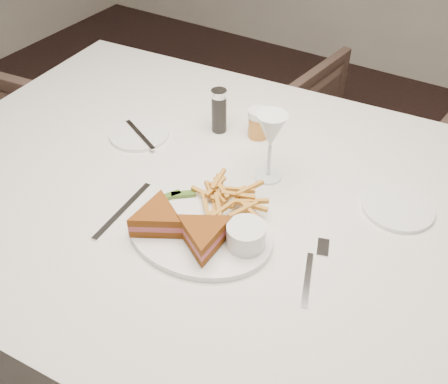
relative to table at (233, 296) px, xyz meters
name	(u,v)px	position (x,y,z in m)	size (l,w,h in m)	color
table	(233,296)	(0.00, 0.00, 0.00)	(1.63, 1.09, 0.75)	silver
chair_far	(365,143)	(0.04, 1.00, -0.06)	(0.61, 0.57, 0.63)	#4E3930
table_setting	(222,196)	(0.00, -0.05, 0.41)	(0.84, 0.57, 0.18)	white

